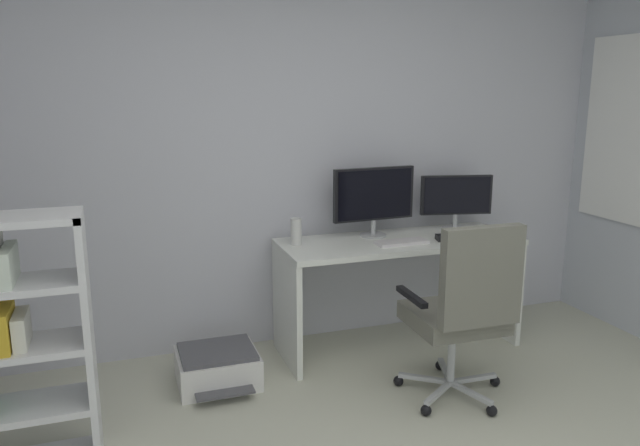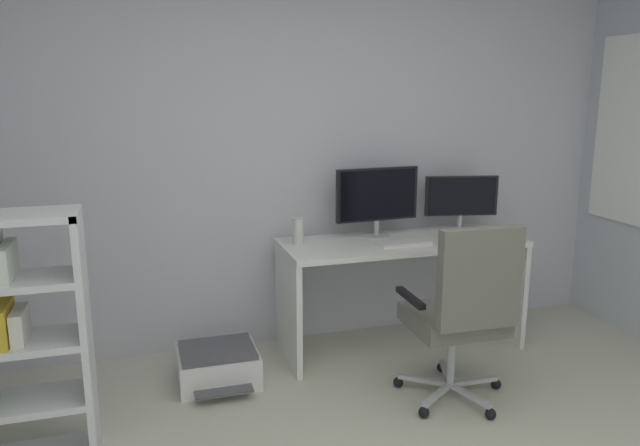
{
  "view_description": "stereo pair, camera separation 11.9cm",
  "coord_description": "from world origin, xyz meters",
  "views": [
    {
      "loc": [
        -1.06,
        -1.6,
        1.72
      ],
      "look_at": [
        0.03,
        1.59,
        0.97
      ],
      "focal_mm": 33.96,
      "sensor_mm": 36.0,
      "label": 1
    },
    {
      "loc": [
        -0.95,
        -1.64,
        1.72
      ],
      "look_at": [
        0.03,
        1.59,
        0.97
      ],
      "focal_mm": 33.96,
      "sensor_mm": 36.0,
      "label": 2
    }
  ],
  "objects": [
    {
      "name": "office_chair",
      "position": [
        0.68,
        1.08,
        0.57
      ],
      "size": [
        0.62,
        0.63,
        1.04
      ],
      "color": "#B7BABC",
      "rests_on": "ground"
    },
    {
      "name": "desktop_speaker",
      "position": [
        0.01,
        1.98,
        0.83
      ],
      "size": [
        0.07,
        0.07,
        0.17
      ],
      "primitive_type": "cylinder",
      "color": "silver",
      "rests_on": "desk"
    },
    {
      "name": "wall_back",
      "position": [
        0.0,
        2.3,
        1.3
      ],
      "size": [
        4.73,
        0.1,
        2.59
      ],
      "primitive_type": "cube",
      "color": "silver",
      "rests_on": "ground"
    },
    {
      "name": "desk",
      "position": [
        0.69,
        1.89,
        0.56
      ],
      "size": [
        1.59,
        0.59,
        0.75
      ],
      "color": "white",
      "rests_on": "ground"
    },
    {
      "name": "monitor_main",
      "position": [
        0.56,
        2.03,
        1.02
      ],
      "size": [
        0.58,
        0.18,
        0.46
      ],
      "color": "#B2B5B7",
      "rests_on": "desk"
    },
    {
      "name": "printer",
      "position": [
        -0.56,
        1.73,
        0.11
      ],
      "size": [
        0.47,
        0.49,
        0.22
      ],
      "color": "silver",
      "rests_on": "ground"
    },
    {
      "name": "keyboard",
      "position": [
        0.65,
        1.78,
        0.76
      ],
      "size": [
        0.34,
        0.14,
        0.02
      ],
      "primitive_type": "cube",
      "rotation": [
        0.0,
        0.0,
        0.03
      ],
      "color": "silver",
      "rests_on": "desk"
    },
    {
      "name": "monitor_secondary",
      "position": [
        1.19,
        2.03,
        0.98
      ],
      "size": [
        0.5,
        0.18,
        0.38
      ],
      "color": "#B2B5B7",
      "rests_on": "desk"
    },
    {
      "name": "computer_mouse",
      "position": [
        0.94,
        1.77,
        0.77
      ],
      "size": [
        0.08,
        0.11,
        0.03
      ],
      "primitive_type": "cube",
      "rotation": [
        0.0,
        0.0,
        -0.26
      ],
      "color": "black",
      "rests_on": "desk"
    }
  ]
}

